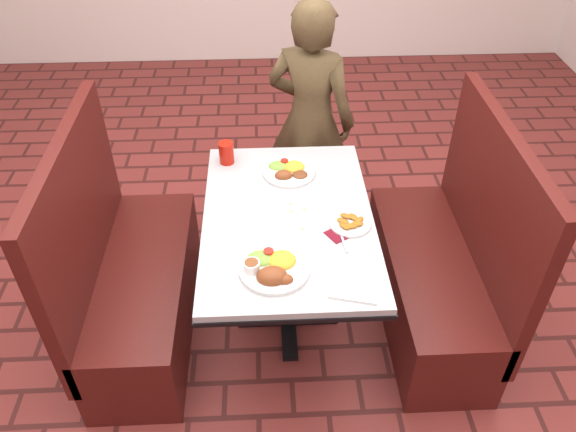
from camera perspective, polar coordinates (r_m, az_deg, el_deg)
The scene contains 14 objects.
dining_table at distance 2.71m, azimuth -0.00°, elevation -1.57°, with size 0.81×1.21×0.75m.
booth_bench_left at distance 3.01m, azimuth -15.47°, elevation -6.67°, with size 0.47×1.20×1.17m.
booth_bench_right at distance 3.06m, azimuth 15.17°, elevation -5.63°, with size 0.47×1.20×1.17m.
diner_person at distance 3.41m, azimuth 2.30°, elevation 9.66°, with size 0.54×0.35×1.48m, color brown.
near_dinner_plate at distance 2.35m, azimuth -1.54°, elevation -5.05°, with size 0.30×0.30×0.09m.
far_dinner_plate at distance 2.91m, azimuth 0.09°, elevation 4.79°, with size 0.27×0.27×0.07m.
plantain_plate at distance 2.60m, azimuth 6.32°, elevation -0.70°, with size 0.19×0.19×0.03m.
maroon_napkin at distance 2.55m, azimuth 5.11°, elevation -1.87°, with size 0.10×0.10×0.00m, color maroon.
spoon_utensil at distance 2.51m, azimuth 5.66°, elevation -2.61°, with size 0.01×0.14×0.00m, color silver.
red_tumbler at distance 2.99m, azimuth -6.28°, elevation 6.41°, with size 0.08×0.08×0.12m, color red.
paper_napkin at distance 2.31m, azimuth 6.76°, elevation -7.27°, with size 0.19×0.14×0.01m, color white.
knife_utensil at distance 2.34m, azimuth -1.78°, elevation -6.06°, with size 0.01×0.18×0.00m, color silver.
fork_utensil at distance 2.33m, azimuth -2.96°, elevation -6.40°, with size 0.01×0.14×0.00m, color silver.
lettuce_shreds at distance 2.69m, azimuth 0.79°, elevation 0.85°, with size 0.28×0.32×0.00m, color #9BC24D, non-canonical shape.
Camera 1 is at (-0.10, -2.04, 2.43)m, focal length 35.00 mm.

